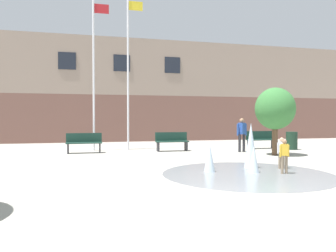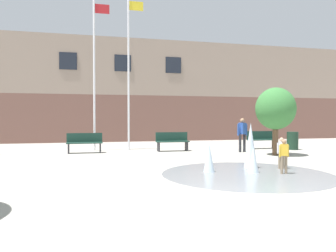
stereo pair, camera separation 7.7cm
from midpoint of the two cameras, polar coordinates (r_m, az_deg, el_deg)
name	(u,v)px [view 1 (the left image)]	position (r m, az deg, el deg)	size (l,w,h in m)	color
ground_plane	(226,210)	(5.97, 9.62, -14.16)	(100.00, 100.00, 0.00)	#9E998E
library_building	(118,93)	(25.22, -8.85, 5.71)	(36.00, 6.05, 7.00)	brown
splash_fountain	(244,157)	(10.19, 12.88, -5.27)	(4.86, 4.86, 1.45)	gray
park_bench_left_of_flagpoles	(84,143)	(15.45, -14.54, -2.80)	(1.60, 0.44, 0.91)	#28282D
park_bench_under_left_flagpole	(172,141)	(15.86, 0.54, -2.65)	(1.60, 0.44, 0.91)	#28282D
park_bench_center	(261,139)	(17.86, 15.77, -2.25)	(1.60, 0.44, 0.91)	#28282D
child_in_fountain	(282,150)	(10.92, 18.99, -4.04)	(0.31, 0.24, 0.99)	#89755B
child_with_pink_shirt	(284,154)	(9.96, 19.41, -4.56)	(0.31, 0.21, 0.99)	#89755B
adult_near_bench	(242,132)	(15.76, 12.59, -1.06)	(0.50, 0.38, 1.59)	#28282D
flagpole_left	(94,68)	(16.65, -12.86, 9.77)	(0.80, 0.10, 7.58)	silver
flagpole_right	(129,67)	(16.80, -7.01, 10.20)	(0.80, 0.10, 7.86)	silver
trash_can	(292,141)	(17.73, 20.62, -2.41)	(0.56, 0.56, 0.90)	#193323
street_tree_near_building	(275,109)	(14.73, 18.01, 2.84)	(1.69, 1.69, 2.90)	brown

